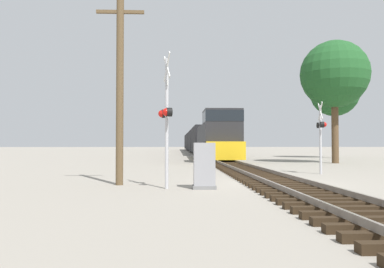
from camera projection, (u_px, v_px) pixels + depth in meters
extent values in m
plane|color=gray|center=(274.00, 183.00, 14.52)|extent=(400.00, 400.00, 0.00)
cube|color=black|center=(379.00, 221.00, 7.03)|extent=(2.60, 0.22, 0.16)
cube|color=black|center=(363.00, 215.00, 7.63)|extent=(2.60, 0.22, 0.16)
cube|color=black|center=(349.00, 210.00, 8.23)|extent=(2.60, 0.22, 0.16)
cube|color=black|center=(338.00, 205.00, 8.83)|extent=(2.60, 0.22, 0.16)
cube|color=black|center=(327.00, 201.00, 9.43)|extent=(2.60, 0.22, 0.16)
cube|color=black|center=(318.00, 198.00, 10.03)|extent=(2.60, 0.22, 0.16)
cube|color=black|center=(310.00, 195.00, 10.63)|extent=(2.60, 0.22, 0.16)
cube|color=black|center=(303.00, 192.00, 11.23)|extent=(2.60, 0.22, 0.16)
cube|color=black|center=(297.00, 190.00, 11.83)|extent=(2.60, 0.22, 0.16)
cube|color=black|center=(291.00, 188.00, 12.43)|extent=(2.60, 0.22, 0.16)
cube|color=black|center=(286.00, 186.00, 13.02)|extent=(2.60, 0.22, 0.16)
cube|color=black|center=(281.00, 184.00, 13.62)|extent=(2.60, 0.22, 0.16)
cube|color=black|center=(277.00, 182.00, 14.22)|extent=(2.60, 0.22, 0.16)
cube|color=black|center=(272.00, 181.00, 14.82)|extent=(2.60, 0.22, 0.16)
cube|color=black|center=(269.00, 179.00, 15.42)|extent=(2.60, 0.22, 0.16)
cube|color=black|center=(265.00, 178.00, 16.02)|extent=(2.60, 0.22, 0.16)
cube|color=black|center=(262.00, 177.00, 16.62)|extent=(2.60, 0.22, 0.16)
cube|color=black|center=(259.00, 176.00, 17.22)|extent=(2.60, 0.22, 0.16)
cube|color=black|center=(256.00, 175.00, 17.82)|extent=(2.60, 0.22, 0.16)
cube|color=black|center=(254.00, 174.00, 18.42)|extent=(2.60, 0.22, 0.16)
cube|color=black|center=(251.00, 173.00, 19.02)|extent=(2.60, 0.22, 0.16)
cube|color=black|center=(249.00, 172.00, 19.62)|extent=(2.60, 0.22, 0.16)
cube|color=black|center=(247.00, 171.00, 20.22)|extent=(2.60, 0.22, 0.16)
cube|color=black|center=(245.00, 170.00, 20.82)|extent=(2.60, 0.22, 0.16)
cube|color=black|center=(243.00, 169.00, 21.41)|extent=(2.60, 0.22, 0.16)
cube|color=black|center=(241.00, 169.00, 22.01)|extent=(2.60, 0.22, 0.16)
cube|color=black|center=(239.00, 168.00, 22.61)|extent=(2.60, 0.22, 0.16)
cube|color=black|center=(238.00, 167.00, 23.21)|extent=(2.60, 0.22, 0.16)
cube|color=black|center=(236.00, 167.00, 23.81)|extent=(2.60, 0.22, 0.16)
cube|color=black|center=(235.00, 166.00, 24.41)|extent=(2.60, 0.22, 0.16)
cube|color=black|center=(233.00, 166.00, 25.01)|extent=(2.60, 0.22, 0.16)
cube|color=black|center=(232.00, 165.00, 25.61)|extent=(2.60, 0.22, 0.16)
cube|color=black|center=(231.00, 165.00, 26.21)|extent=(2.60, 0.22, 0.16)
cube|color=black|center=(230.00, 164.00, 26.81)|extent=(2.60, 0.22, 0.16)
cube|color=black|center=(228.00, 164.00, 27.41)|extent=(2.60, 0.22, 0.16)
cube|color=black|center=(227.00, 164.00, 28.01)|extent=(2.60, 0.22, 0.16)
cube|color=black|center=(226.00, 163.00, 28.61)|extent=(2.60, 0.22, 0.16)
cube|color=black|center=(225.00, 163.00, 29.20)|extent=(2.60, 0.22, 0.16)
cube|color=black|center=(224.00, 162.00, 29.80)|extent=(2.60, 0.22, 0.16)
cube|color=black|center=(223.00, 162.00, 30.40)|extent=(2.60, 0.22, 0.16)
cube|color=black|center=(222.00, 162.00, 31.00)|extent=(2.60, 0.22, 0.16)
cube|color=black|center=(221.00, 161.00, 31.60)|extent=(2.60, 0.22, 0.16)
cube|color=black|center=(221.00, 161.00, 32.20)|extent=(2.60, 0.22, 0.16)
cube|color=black|center=(220.00, 161.00, 32.80)|extent=(2.60, 0.22, 0.16)
cube|color=black|center=(219.00, 160.00, 33.40)|extent=(2.60, 0.22, 0.16)
cube|color=black|center=(218.00, 160.00, 34.00)|extent=(2.60, 0.22, 0.16)
cube|color=slate|center=(256.00, 177.00, 14.50)|extent=(0.07, 160.00, 0.15)
cube|color=slate|center=(293.00, 177.00, 14.56)|extent=(0.07, 160.00, 0.15)
cube|color=#232326|center=(212.00, 141.00, 39.54)|extent=(2.57, 11.84, 3.19)
cube|color=#232326|center=(222.00, 134.00, 31.28)|extent=(3.02, 3.72, 4.09)
cube|color=black|center=(222.00, 117.00, 31.32)|extent=(3.06, 3.76, 0.90)
cube|color=gold|center=(225.00, 151.00, 29.39)|extent=(3.02, 1.69, 1.43)
cube|color=gold|center=(215.00, 155.00, 36.97)|extent=(3.09, 16.57, 0.24)
cube|color=black|center=(222.00, 156.00, 31.48)|extent=(1.58, 2.20, 1.00)
cube|color=black|center=(210.00, 153.00, 42.46)|extent=(1.58, 2.20, 1.00)
cube|color=black|center=(203.00, 140.00, 54.22)|extent=(2.87, 14.79, 3.70)
cube|color=black|center=(205.00, 152.00, 49.37)|extent=(1.58, 2.20, 0.90)
cube|color=black|center=(201.00, 151.00, 58.97)|extent=(1.58, 2.20, 0.90)
cube|color=black|center=(197.00, 141.00, 70.36)|extent=(2.87, 14.79, 3.70)
cube|color=black|center=(198.00, 150.00, 65.52)|extent=(1.58, 2.20, 0.90)
cube|color=black|center=(195.00, 150.00, 75.12)|extent=(1.58, 2.20, 0.90)
cube|color=black|center=(193.00, 142.00, 86.51)|extent=(2.87, 14.79, 3.70)
cube|color=black|center=(194.00, 149.00, 81.66)|extent=(1.58, 2.20, 0.90)
cube|color=black|center=(192.00, 149.00, 91.26)|extent=(1.58, 2.20, 0.90)
cube|color=black|center=(190.00, 142.00, 102.65)|extent=(2.87, 14.79, 3.70)
cube|color=black|center=(191.00, 148.00, 97.80)|extent=(1.58, 2.20, 0.90)
cube|color=black|center=(190.00, 148.00, 107.40)|extent=(1.58, 2.20, 0.90)
cylinder|color=#B7B7BC|center=(167.00, 123.00, 12.85)|extent=(0.12, 0.12, 4.49)
cube|color=white|center=(167.00, 67.00, 12.90)|extent=(0.25, 0.91, 0.93)
cube|color=white|center=(167.00, 67.00, 12.90)|extent=(0.25, 0.91, 0.93)
cube|color=black|center=(167.00, 113.00, 12.86)|extent=(0.26, 0.85, 0.06)
cylinder|color=black|center=(165.00, 114.00, 13.19)|extent=(0.25, 0.33, 0.30)
sphere|color=red|center=(162.00, 114.00, 13.16)|extent=(0.26, 0.26, 0.26)
cylinder|color=black|center=(169.00, 112.00, 12.52)|extent=(0.25, 0.33, 0.30)
sphere|color=red|center=(166.00, 112.00, 12.49)|extent=(0.26, 0.26, 0.26)
cube|color=white|center=(167.00, 83.00, 12.88)|extent=(0.11, 0.32, 0.20)
cylinder|color=#B7B7BC|center=(320.00, 140.00, 19.13)|extent=(0.12, 0.12, 3.51)
cube|color=white|center=(320.00, 111.00, 19.17)|extent=(0.17, 0.92, 0.93)
cube|color=white|center=(320.00, 111.00, 19.17)|extent=(0.17, 0.92, 0.93)
cube|color=black|center=(320.00, 125.00, 19.15)|extent=(0.19, 0.86, 0.06)
cylinder|color=black|center=(322.00, 125.00, 18.80)|extent=(0.22, 0.32, 0.30)
sphere|color=red|center=(324.00, 125.00, 18.79)|extent=(0.26, 0.26, 0.26)
cylinder|color=black|center=(319.00, 125.00, 19.50)|extent=(0.22, 0.32, 0.30)
sphere|color=red|center=(321.00, 125.00, 19.48)|extent=(0.26, 0.26, 0.26)
cube|color=white|center=(320.00, 122.00, 19.15)|extent=(0.08, 0.32, 0.20)
cube|color=slate|center=(204.00, 187.00, 12.78)|extent=(0.79, 0.61, 0.12)
cube|color=#939399|center=(204.00, 164.00, 12.80)|extent=(0.72, 0.56, 1.46)
cylinder|color=brown|center=(120.00, 90.00, 14.07)|extent=(0.28, 0.28, 7.14)
cube|color=brown|center=(120.00, 12.00, 14.16)|extent=(1.80, 0.12, 0.12)
cylinder|color=brown|center=(335.00, 129.00, 30.13)|extent=(0.55, 0.55, 5.57)
sphere|color=#1E5123|center=(334.00, 74.00, 30.25)|extent=(5.44, 5.44, 5.44)
cylinder|color=brown|center=(335.00, 132.00, 41.78)|extent=(0.54, 0.54, 5.77)
sphere|color=#1E5123|center=(335.00, 92.00, 41.90)|extent=(5.41, 5.41, 5.41)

